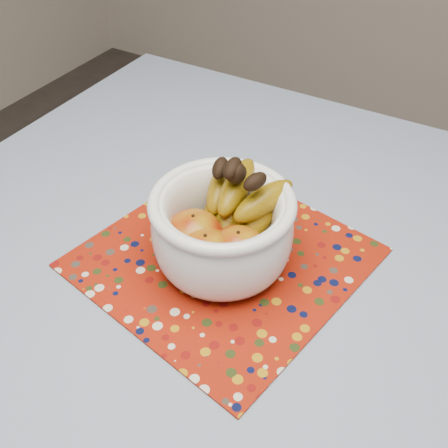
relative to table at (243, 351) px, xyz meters
name	(u,v)px	position (x,y,z in m)	size (l,w,h in m)	color
table	(243,351)	(0.00, 0.00, 0.00)	(1.20, 1.20, 0.75)	brown
tablecloth	(245,318)	(0.00, 0.00, 0.08)	(1.32, 1.32, 0.01)	slate
placemat	(223,257)	(-0.08, 0.09, 0.09)	(0.39, 0.39, 0.00)	maroon
fruit_bowl	(225,223)	(-0.08, 0.08, 0.17)	(0.22, 0.22, 0.18)	white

